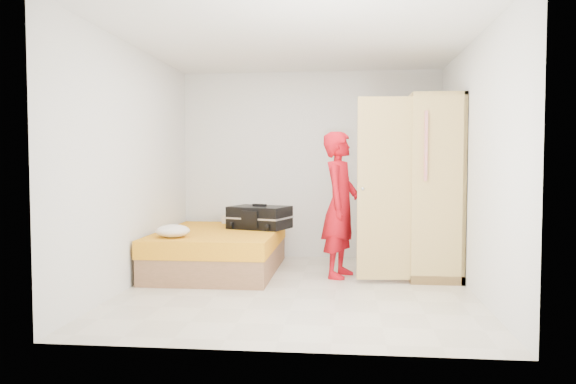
# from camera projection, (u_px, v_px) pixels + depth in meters

# --- Properties ---
(room) EXTENTS (4.00, 4.02, 2.60)m
(room) POSITION_uv_depth(u_px,v_px,m) (298.00, 166.00, 5.89)
(room) COLOR beige
(room) RESTS_ON ground
(bed) EXTENTS (1.42, 2.02, 0.50)m
(bed) POSITION_uv_depth(u_px,v_px,m) (219.00, 251.00, 6.90)
(bed) COLOR #996545
(bed) RESTS_ON ground
(wardrobe) EXTENTS (1.17, 1.22, 2.10)m
(wardrobe) POSITION_uv_depth(u_px,v_px,m) (427.00, 191.00, 6.60)
(wardrobe) COLOR #D7BA68
(wardrobe) RESTS_ON ground
(person) EXTENTS (0.56, 0.70, 1.69)m
(person) POSITION_uv_depth(u_px,v_px,m) (340.00, 205.00, 6.53)
(person) COLOR red
(person) RESTS_ON ground
(suitcase) EXTENTS (0.85, 0.73, 0.31)m
(suitcase) POSITION_uv_depth(u_px,v_px,m) (259.00, 217.00, 7.12)
(suitcase) COLOR black
(suitcase) RESTS_ON bed
(round_cushion) EXTENTS (0.38, 0.38, 0.14)m
(round_cushion) POSITION_uv_depth(u_px,v_px,m) (173.00, 231.00, 6.27)
(round_cushion) COLOR white
(round_cushion) RESTS_ON bed
(pillow) EXTENTS (0.64, 0.41, 0.11)m
(pillow) POSITION_uv_depth(u_px,v_px,m) (246.00, 219.00, 7.71)
(pillow) COLOR white
(pillow) RESTS_ON bed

